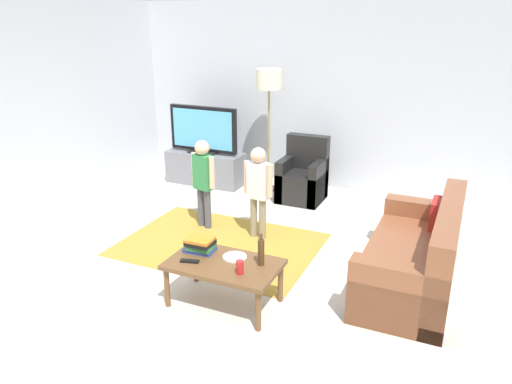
{
  "coord_description": "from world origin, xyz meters",
  "views": [
    {
      "loc": [
        2.13,
        -4.12,
        2.52
      ],
      "look_at": [
        0.0,
        0.6,
        0.65
      ],
      "focal_mm": 34.97,
      "sensor_mm": 36.0,
      "label": 1
    }
  ],
  "objects_px": {
    "book_stack": "(200,245)",
    "floor_lamp": "(269,86)",
    "child_near_tv": "(203,176)",
    "tv": "(203,130)",
    "coffee_table": "(224,267)",
    "plate": "(235,257)",
    "child_center": "(258,185)",
    "soda_can": "(240,267)",
    "tv_remote": "(190,261)",
    "tv_stand": "(205,168)",
    "couch": "(420,259)",
    "bottle": "(261,252)",
    "armchair": "(303,179)"
  },
  "relations": [
    {
      "from": "couch",
      "to": "child_center",
      "type": "xyz_separation_m",
      "value": [
        -1.87,
        0.39,
        0.37
      ]
    },
    {
      "from": "couch",
      "to": "tv_remote",
      "type": "distance_m",
      "value": 2.19
    },
    {
      "from": "coffee_table",
      "to": "soda_can",
      "type": "relative_size",
      "value": 8.33
    },
    {
      "from": "child_center",
      "to": "tv_stand",
      "type": "bearing_deg",
      "value": 136.39
    },
    {
      "from": "couch",
      "to": "coffee_table",
      "type": "bearing_deg",
      "value": -146.37
    },
    {
      "from": "bottle",
      "to": "floor_lamp",
      "type": "bearing_deg",
      "value": 111.78
    },
    {
      "from": "floor_lamp",
      "to": "book_stack",
      "type": "height_order",
      "value": "floor_lamp"
    },
    {
      "from": "tv_stand",
      "to": "plate",
      "type": "distance_m",
      "value": 3.4
    },
    {
      "from": "armchair",
      "to": "tv_remote",
      "type": "distance_m",
      "value": 3.01
    },
    {
      "from": "floor_lamp",
      "to": "tv_remote",
      "type": "bearing_deg",
      "value": -79.55
    },
    {
      "from": "tv_stand",
      "to": "book_stack",
      "type": "height_order",
      "value": "book_stack"
    },
    {
      "from": "child_center",
      "to": "bottle",
      "type": "height_order",
      "value": "child_center"
    },
    {
      "from": "child_center",
      "to": "tv_remote",
      "type": "bearing_deg",
      "value": -89.08
    },
    {
      "from": "tv_stand",
      "to": "coffee_table",
      "type": "distance_m",
      "value": 3.47
    },
    {
      "from": "tv_stand",
      "to": "bottle",
      "type": "relative_size",
      "value": 4.0
    },
    {
      "from": "armchair",
      "to": "plate",
      "type": "distance_m",
      "value": 2.78
    },
    {
      "from": "soda_can",
      "to": "floor_lamp",
      "type": "bearing_deg",
      "value": 108.82
    },
    {
      "from": "tv",
      "to": "child_near_tv",
      "type": "height_order",
      "value": "tv"
    },
    {
      "from": "child_near_tv",
      "to": "book_stack",
      "type": "xyz_separation_m",
      "value": [
        0.74,
        -1.35,
        -0.17
      ]
    },
    {
      "from": "coffee_table",
      "to": "bottle",
      "type": "xyz_separation_m",
      "value": [
        0.32,
        0.1,
        0.17
      ]
    },
    {
      "from": "coffee_table",
      "to": "plate",
      "type": "bearing_deg",
      "value": 67.27
    },
    {
      "from": "floor_lamp",
      "to": "bottle",
      "type": "distance_m",
      "value": 3.36
    },
    {
      "from": "child_center",
      "to": "book_stack",
      "type": "bearing_deg",
      "value": -89.66
    },
    {
      "from": "tv",
      "to": "soda_can",
      "type": "bearing_deg",
      "value": -55.39
    },
    {
      "from": "book_stack",
      "to": "soda_can",
      "type": "bearing_deg",
      "value": -22.97
    },
    {
      "from": "child_near_tv",
      "to": "soda_can",
      "type": "distance_m",
      "value": 2.02
    },
    {
      "from": "plate",
      "to": "soda_can",
      "type": "bearing_deg",
      "value": -54.73
    },
    {
      "from": "armchair",
      "to": "child_center",
      "type": "xyz_separation_m",
      "value": [
        -0.05,
        -1.45,
        0.36
      ]
    },
    {
      "from": "tv_remote",
      "to": "soda_can",
      "type": "relative_size",
      "value": 1.42
    },
    {
      "from": "soda_can",
      "to": "couch",
      "type": "bearing_deg",
      "value": 40.78
    },
    {
      "from": "book_stack",
      "to": "floor_lamp",
      "type": "bearing_deg",
      "value": 100.89
    },
    {
      "from": "armchair",
      "to": "tv",
      "type": "bearing_deg",
      "value": 179.34
    },
    {
      "from": "book_stack",
      "to": "soda_can",
      "type": "distance_m",
      "value": 0.56
    },
    {
      "from": "tv_stand",
      "to": "armchair",
      "type": "xyz_separation_m",
      "value": [
        1.62,
        -0.04,
        0.05
      ]
    },
    {
      "from": "tv",
      "to": "child_near_tv",
      "type": "xyz_separation_m",
      "value": [
        0.83,
        -1.45,
        -0.18
      ]
    },
    {
      "from": "child_center",
      "to": "soda_can",
      "type": "height_order",
      "value": "child_center"
    },
    {
      "from": "child_center",
      "to": "plate",
      "type": "height_order",
      "value": "child_center"
    },
    {
      "from": "bottle",
      "to": "plate",
      "type": "distance_m",
      "value": 0.29
    },
    {
      "from": "tv",
      "to": "bottle",
      "type": "height_order",
      "value": "tv"
    },
    {
      "from": "tv",
      "to": "floor_lamp",
      "type": "xyz_separation_m",
      "value": [
        1.0,
        0.17,
        0.7
      ]
    },
    {
      "from": "tv",
      "to": "tv_stand",
      "type": "bearing_deg",
      "value": 90.0
    },
    {
      "from": "floor_lamp",
      "to": "coffee_table",
      "type": "relative_size",
      "value": 1.78
    },
    {
      "from": "soda_can",
      "to": "child_near_tv",
      "type": "bearing_deg",
      "value": 128.72
    },
    {
      "from": "floor_lamp",
      "to": "child_near_tv",
      "type": "relative_size",
      "value": 1.61
    },
    {
      "from": "tv",
      "to": "plate",
      "type": "height_order",
      "value": "tv"
    },
    {
      "from": "tv",
      "to": "book_stack",
      "type": "xyz_separation_m",
      "value": [
        1.57,
        -2.8,
        -0.36
      ]
    },
    {
      "from": "child_center",
      "to": "coffee_table",
      "type": "height_order",
      "value": "child_center"
    },
    {
      "from": "child_center",
      "to": "book_stack",
      "type": "distance_m",
      "value": 1.35
    },
    {
      "from": "book_stack",
      "to": "child_center",
      "type": "bearing_deg",
      "value": 90.34
    },
    {
      "from": "child_near_tv",
      "to": "couch",
      "type": "bearing_deg",
      "value": -8.86
    }
  ]
}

